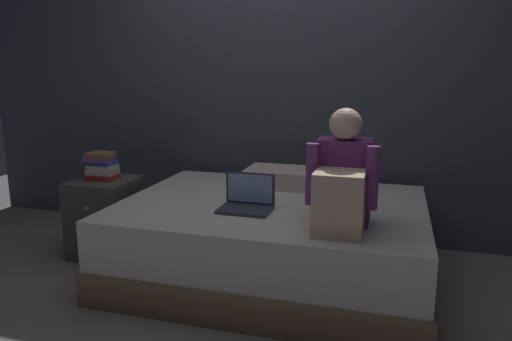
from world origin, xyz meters
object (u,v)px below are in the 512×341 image
person_sitting (342,183)px  book_stack (101,166)px  laptop (247,201)px  bed (272,240)px  pillow (284,177)px  nightstand (106,217)px

person_sitting → book_stack: (-1.81, 0.41, -0.09)m
laptop → book_stack: (-1.21, 0.25, 0.10)m
bed → book_stack: bearing=178.5°
book_stack → pillow: bearing=17.8°
laptop → book_stack: size_ratio=1.47×
bed → pillow: pillow is taller
laptop → bed: bearing=62.8°
person_sitting → laptop: (-0.60, 0.16, -0.20)m
nightstand → book_stack: book_stack is taller
nightstand → book_stack: 0.39m
person_sitting → book_stack: 1.85m
nightstand → pillow: pillow is taller
book_stack → bed: bearing=-1.5°
bed → laptop: bearing=-117.2°
bed → laptop: laptop is taller
nightstand → person_sitting: person_sitting is taller
nightstand → laptop: (1.19, -0.24, 0.29)m
bed → person_sitting: person_sitting is taller
bed → person_sitting: size_ratio=3.05×
person_sitting → book_stack: size_ratio=3.01×
bed → person_sitting: 0.80m
laptop → pillow: 0.67m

